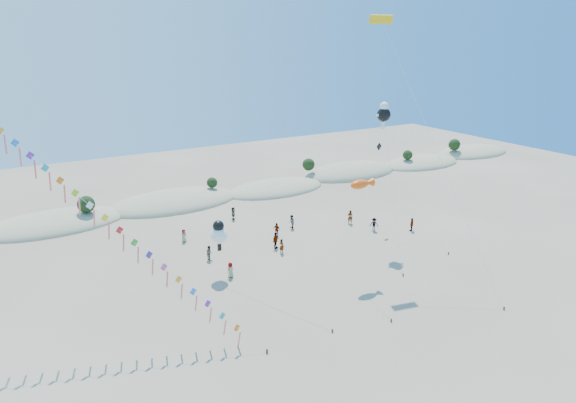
{
  "coord_description": "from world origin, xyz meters",
  "views": [
    {
      "loc": [
        -18.72,
        -20.17,
        22.53
      ],
      "look_at": [
        1.02,
        14.0,
        9.24
      ],
      "focal_mm": 30.0,
      "sensor_mm": 36.0,
      "label": 1
    }
  ],
  "objects": [
    {
      "name": "dark_kite",
      "position": [
        20.28,
        21.5,
        7.45
      ],
      "size": [
        1.39,
        11.83,
        10.62
      ],
      "color": "#3F2D1E",
      "rests_on": "ground"
    },
    {
      "name": "ground",
      "position": [
        0.0,
        0.0,
        0.0
      ],
      "size": [
        160.0,
        160.0,
        0.0
      ],
      "primitive_type": "plane",
      "color": "#796A54",
      "rests_on": "ground"
    },
    {
      "name": "kite_train",
      "position": [
        -14.9,
        16.87,
        11.08
      ],
      "size": [
        19.63,
        17.94,
        21.34
      ],
      "color": "#3F2D1E",
      "rests_on": "ground"
    },
    {
      "name": "parafoil_kite",
      "position": [
        14.76,
        18.98,
        24.01
      ],
      "size": [
        2.82,
        17.48,
        24.91
      ],
      "color": "#3F2D1E",
      "rests_on": "ground"
    },
    {
      "name": "fish_kite",
      "position": [
        9.72,
        14.77,
        9.31
      ],
      "size": [
        4.72,
        9.44,
        9.8
      ],
      "color": "#3F2D1E",
      "rests_on": "ground"
    },
    {
      "name": "cartoon_kite_high",
      "position": [
        17.38,
        21.02,
        14.79
      ],
      "size": [
        5.47,
        10.27,
        16.06
      ],
      "color": "#3F2D1E",
      "rests_on": "ground"
    },
    {
      "name": "dune_ridge",
      "position": [
        1.06,
        45.14,
        0.11
      ],
      "size": [
        145.3,
        11.49,
        5.57
      ],
      "color": "gray",
      "rests_on": "ground"
    },
    {
      "name": "beachgoers",
      "position": [
        7.71,
        26.22,
        0.85
      ],
      "size": [
        26.51,
        16.07,
        1.91
      ],
      "color": "slate",
      "rests_on": "ground"
    },
    {
      "name": "cartoon_kite_low",
      "position": [
        -2.73,
        21.12,
        4.48
      ],
      "size": [
        4.82,
        14.9,
        5.83
      ],
      "color": "#3F2D1E",
      "rests_on": "ground"
    }
  ]
}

